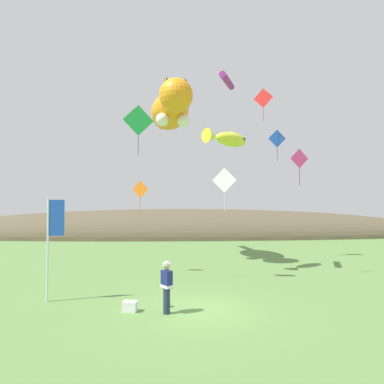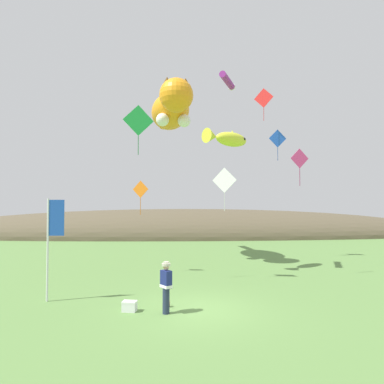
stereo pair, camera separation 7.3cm
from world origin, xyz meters
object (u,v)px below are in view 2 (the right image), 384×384
at_px(kite_diamond_pink, 300,159).
at_px(kite_diamond_red, 264,98).
at_px(kite_diamond_green, 138,121).
at_px(kite_diamond_blue, 278,139).
at_px(kite_giant_cat, 171,110).
at_px(kite_fish_windsock, 227,139).
at_px(picnic_cooler, 130,306).
at_px(kite_diamond_white, 224,181).
at_px(kite_diamond_orange, 140,190).
at_px(kite_spool, 168,304).
at_px(kite_tube_streamer, 227,81).
at_px(festival_banner_pole, 52,234).
at_px(festival_attendant, 166,286).

distance_m(kite_diamond_pink, kite_diamond_red, 7.15).
relative_size(kite_diamond_green, kite_diamond_blue, 1.11).
bearing_deg(kite_giant_cat, kite_fish_windsock, -49.19).
bearing_deg(kite_diamond_red, kite_diamond_pink, -84.35).
distance_m(picnic_cooler, kite_diamond_white, 7.72).
bearing_deg(kite_diamond_pink, kite_diamond_blue, 84.81).
xyz_separation_m(kite_diamond_orange, kite_diamond_white, (4.34, -1.78, 0.39)).
bearing_deg(kite_spool, picnic_cooler, -160.28).
relative_size(kite_spool, kite_tube_streamer, 0.10).
bearing_deg(kite_diamond_green, festival_banner_pole, -139.70).
distance_m(festival_banner_pole, kite_diamond_blue, 16.01).
relative_size(kite_diamond_green, kite_diamond_red, 1.06).
xyz_separation_m(picnic_cooler, kite_diamond_orange, (-0.36, 6.40, 4.35)).
relative_size(kite_spool, kite_fish_windsock, 0.07).
bearing_deg(picnic_cooler, kite_giant_cat, 83.36).
relative_size(kite_spool, festival_banner_pole, 0.05).
distance_m(kite_giant_cat, kite_fish_windsock, 5.57).
xyz_separation_m(kite_diamond_green, kite_diamond_orange, (-0.16, 2.49, -3.17)).
relative_size(festival_attendant, kite_giant_cat, 0.20).
relative_size(kite_diamond_blue, kite_diamond_pink, 1.11).
relative_size(kite_spool, kite_diamond_blue, 0.10).
distance_m(festival_attendant, festival_banner_pole, 5.07).
height_order(kite_diamond_green, kite_diamond_orange, kite_diamond_green).
bearing_deg(festival_banner_pole, kite_fish_windsock, 34.92).
height_order(kite_spool, kite_tube_streamer, kite_tube_streamer).
relative_size(festival_attendant, picnic_cooler, 3.30).
bearing_deg(kite_diamond_white, kite_giant_cat, 115.58).
relative_size(festival_banner_pole, kite_giant_cat, 0.45).
bearing_deg(kite_diamond_pink, picnic_cooler, -147.17).
height_order(kite_spool, kite_diamond_pink, kite_diamond_pink).
bearing_deg(kite_diamond_pink, kite_fish_windsock, 156.35).
bearing_deg(festival_banner_pole, kite_diamond_orange, 60.49).
relative_size(kite_diamond_orange, kite_diamond_red, 0.83).
bearing_deg(festival_attendant, kite_diamond_pink, 39.18).
xyz_separation_m(kite_diamond_orange, kite_diamond_blue, (8.82, 4.37, 3.67)).
height_order(kite_giant_cat, kite_diamond_green, kite_giant_cat).
distance_m(kite_diamond_blue, kite_diamond_pink, 6.04).
relative_size(kite_diamond_green, kite_diamond_white, 1.10).
relative_size(kite_spool, kite_diamond_orange, 0.11).
bearing_deg(kite_diamond_blue, kite_giant_cat, -177.08).
distance_m(kite_fish_windsock, kite_diamond_pink, 4.08).
bearing_deg(kite_diamond_blue, kite_diamond_orange, -153.65).
height_order(kite_spool, kite_diamond_red, kite_diamond_red).
distance_m(kite_fish_windsock, kite_tube_streamer, 3.19).
height_order(kite_tube_streamer, kite_diamond_pink, kite_tube_streamer).
distance_m(picnic_cooler, kite_diamond_pink, 11.16).
distance_m(festival_attendant, kite_diamond_green, 8.09).
relative_size(kite_fish_windsock, kite_diamond_green, 1.23).
bearing_deg(kite_diamond_red, kite_spool, -121.52).
xyz_separation_m(festival_attendant, picnic_cooler, (-1.29, 0.30, -0.77)).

